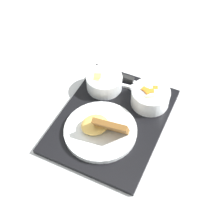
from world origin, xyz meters
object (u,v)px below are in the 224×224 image
bowl_salad (150,96)px  bowl_soup (104,81)px  plate_main (101,129)px  knife (130,80)px  spoon (129,86)px

bowl_salad → bowl_soup: bearing=-82.2°
bowl_salad → bowl_soup: bowl_salad is taller
bowl_soup → plate_main: size_ratio=0.55×
bowl_soup → knife: bearing=141.2°
bowl_salad → knife: bowl_salad is taller
bowl_salad → plate_main: bearing=-19.4°
bowl_salad → spoon: (-0.02, -0.09, -0.03)m
knife → spoon: size_ratio=1.20×
bowl_soup → spoon: bearing=121.6°
bowl_soup → spoon: 0.08m
knife → spoon: 0.03m
knife → bowl_salad: bearing=-35.1°
plate_main → spoon: (-0.19, -0.03, -0.01)m
bowl_soup → knife: (-0.07, 0.06, -0.02)m
bowl_soup → spoon: size_ratio=0.73×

